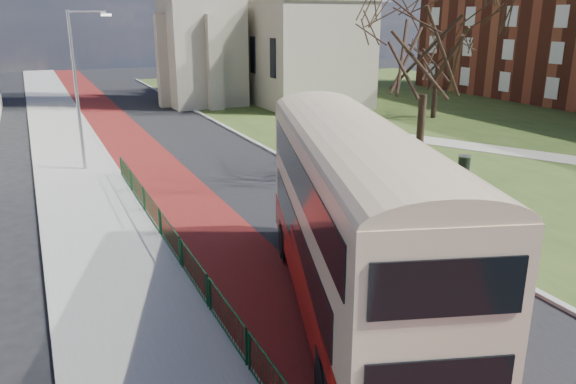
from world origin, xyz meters
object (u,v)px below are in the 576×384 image
winter_tree_far (438,49)px  litter_bin (464,165)px  streetlamp (79,83)px  bus (352,216)px  winter_tree_near (428,27)px

winter_tree_far → litter_bin: 17.86m
streetlamp → bus: streetlamp is taller
winter_tree_near → winter_tree_far: size_ratio=1.37×
winter_tree_near → bus: bearing=-134.1°
streetlamp → bus: (4.78, -18.91, -1.68)m
bus → winter_tree_far: (22.11, 24.12, 2.44)m
bus → winter_tree_near: bearing=64.1°
bus → winter_tree_near: (10.59, 10.93, 4.40)m
winter_tree_far → litter_bin: winter_tree_far is taller
winter_tree_near → winter_tree_far: 17.61m
winter_tree_far → litter_bin: (-9.51, -14.33, -4.80)m
winter_tree_far → winter_tree_near: bearing=-131.1°
streetlamp → winter_tree_near: bearing=-27.4°
streetlamp → winter_tree_near: size_ratio=0.76×
winter_tree_near → litter_bin: 7.14m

